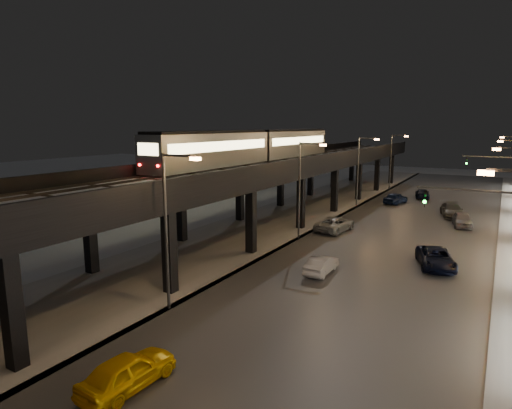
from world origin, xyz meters
The scene contains 21 objects.
road_surface centered at (7.50, 35.00, 0.03)m, with size 17.00×120.00×0.06m, color #46474D.
under_viaduct_pavement centered at (-6.00, 35.00, 0.03)m, with size 11.00×120.00×0.06m, color #9FA1A8.
elevated_viaduct centered at (-6.00, 31.84, 5.62)m, with size 9.00×100.00×6.30m.
viaduct_trackbed centered at (-6.01, 31.97, 6.39)m, with size 8.40×100.00×0.32m.
viaduct_parapet_streetside centered at (-1.65, 32.00, 6.85)m, with size 0.30×100.00×1.10m, color black.
viaduct_parapet_far centered at (-10.35, 32.00, 6.85)m, with size 0.30×100.00×1.10m, color black.
streetlight_left_1 centered at (-0.43, 13.00, 5.24)m, with size 2.57×0.28×9.00m.
streetlight_left_2 centered at (-0.43, 31.00, 5.24)m, with size 2.57×0.28×9.00m.
streetlight_left_3 centered at (-0.43, 49.00, 5.24)m, with size 2.57×0.28×9.00m.
streetlight_left_4 centered at (-0.43, 67.00, 5.24)m, with size 2.57×0.28×9.00m.
traffic_light_rig_a centered at (15.84, 22.00, 4.50)m, with size 6.10×0.34×7.00m.
traffic_light_rig_b centered at (15.84, 52.00, 4.50)m, with size 6.10×0.34×7.00m.
subway_train centered at (-8.50, 36.81, 8.30)m, with size 2.83×33.98×3.38m.
car_taxi centered at (3.04, 6.35, 0.72)m, with size 1.70×4.23×1.44m, color #EDAE00.
car_near_white centered at (4.71, 23.05, 0.63)m, with size 1.33×3.81×1.25m, color #B3B4C2.
car_mid_silver centered at (1.27, 35.41, 0.74)m, with size 2.44×5.30×1.47m, color gray.
car_mid_dark centered at (5.49, 60.64, 0.66)m, with size 1.84×4.54×1.32m, color black.
car_far_white centered at (3.11, 54.11, 0.75)m, with size 1.78×4.41×1.50m, color #0B1739.
car_onc_dark centered at (11.61, 28.54, 0.70)m, with size 2.33×5.06×1.41m, color black.
car_onc_white centered at (10.65, 48.71, 0.77)m, with size 2.15×5.29×1.53m, color #494A4B.
car_onc_red centered at (12.12, 44.02, 0.74)m, with size 1.75×4.35×1.48m, color gray.
Camera 1 is at (15.33, -4.58, 10.48)m, focal length 30.00 mm.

